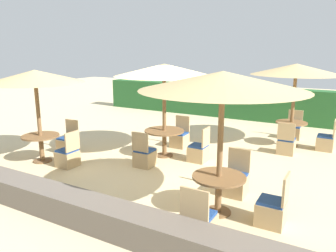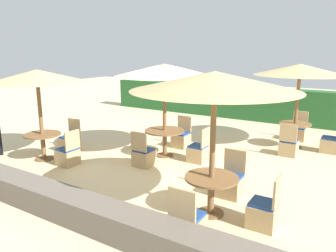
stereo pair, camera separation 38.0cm
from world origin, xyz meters
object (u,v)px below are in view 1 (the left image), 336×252
object	(u,v)px
patio_chair_back_right_south	(286,145)
patio_chair_front_left_east	(68,157)
parasol_front_left	(35,77)
patio_chair_front_left_north	(68,144)
patio_chair_back_right_east	(326,142)
parasol_front_right	(223,81)
patio_chair_center_south	(145,156)
round_table_back_right	(291,128)
patio_chair_center_north	(180,138)
round_table_front_right	(219,185)
round_table_center	(164,135)
patio_chair_front_right_south	(199,225)
round_table_front_left	(41,142)
patio_chair_front_right_north	(235,182)
patio_chair_front_right_east	(272,210)
parasol_back_right	(296,70)
patio_chair_center_east	(199,152)
patio_chair_back_right_north	(293,131)
parasol_center	(164,70)

from	to	relation	value
patio_chair_back_right_south	patio_chair_front_left_east	bearing A→B (deg)	-140.78
parasol_front_left	patio_chair_front_left_north	world-z (taller)	parasol_front_left
patio_chair_back_right_east	parasol_front_right	size ratio (longest dim) A/B	0.33
patio_chair_center_south	round_table_back_right	xyz separation A→B (m)	(2.90, 3.71, 0.30)
patio_chair_center_north	round_table_front_right	world-z (taller)	patio_chair_center_north
parasol_front_left	patio_chair_back_right_east	xyz separation A→B (m)	(6.47, 4.75, -1.97)
patio_chair_center_south	patio_chair_center_north	xyz separation A→B (m)	(-0.01, 1.96, 0.00)
round_table_center	round_table_front_right	xyz separation A→B (m)	(2.47, -2.34, -0.05)
patio_chair_front_right_south	patio_chair_back_right_east	bearing A→B (deg)	77.59
round_table_front_left	patio_chair_center_north	distance (m)	3.93
patio_chair_front_right_north	patio_chair_front_right_east	xyz separation A→B (m)	(0.91, -0.84, 0.00)
parasol_front_left	patio_chair_front_left_north	distance (m)	2.16
round_table_center	patio_chair_center_south	distance (m)	1.03
patio_chair_back_right_east	patio_chair_center_north	bearing A→B (deg)	114.64
parasol_back_right	round_table_back_right	distance (m)	1.76
patio_chair_center_north	patio_chair_center_east	distance (m)	1.40
patio_chair_front_left_east	patio_chair_back_right_north	xyz separation A→B (m)	(4.54, 5.59, 0.00)
round_table_front_right	patio_chair_front_right_north	size ratio (longest dim) A/B	1.03
patio_chair_back_right_east	patio_chair_front_right_north	bearing A→B (deg)	162.06
patio_chair_back_right_east	parasol_center	bearing A→B (deg)	125.57
round_table_back_right	patio_chair_front_right_east	size ratio (longest dim) A/B	0.99
round_table_back_right	patio_chair_back_right_north	size ratio (longest dim) A/B	0.99
round_table_front_left	patio_chair_back_right_north	size ratio (longest dim) A/B	1.03
patio_chair_front_left_east	parasol_back_right	size ratio (longest dim) A/B	0.35
patio_chair_back_right_south	patio_chair_front_right_east	size ratio (longest dim) A/B	1.00
parasol_front_left	round_table_center	xyz separation A→B (m)	(2.60, 1.98, -1.64)
patio_chair_center_south	patio_chair_back_right_north	world-z (taller)	same
parasol_front_right	parasol_back_right	bearing A→B (deg)	85.37
parasol_front_left	parasol_back_right	distance (m)	7.23
patio_chair_center_east	patio_chair_back_right_south	size ratio (longest dim) A/B	1.00
patio_chair_front_left_north	patio_chair_back_right_north	xyz separation A→B (m)	(5.41, 4.75, 0.00)
patio_chair_back_right_north	parasol_front_left	bearing A→B (deg)	46.09
patio_chair_front_left_north	patio_chair_back_right_east	world-z (taller)	same
patio_chair_front_right_south	patio_chair_front_right_east	xyz separation A→B (m)	(0.89, 1.03, 0.00)
parasol_center	patio_chair_back_right_north	bearing A→B (deg)	52.28
round_table_front_right	patio_chair_center_north	bearing A→B (deg)	126.96
patio_chair_center_east	patio_chair_back_right_north	distance (m)	4.04
patio_chair_center_east	patio_chair_front_right_north	world-z (taller)	same
patio_chair_center_east	patio_chair_back_right_south	bearing A→B (deg)	-46.77
parasol_front_right	patio_chair_front_left_north	bearing A→B (deg)	165.96
parasol_back_right	patio_chair_front_right_south	xyz separation A→B (m)	(-0.35, -6.05, -2.06)
parasol_back_right	patio_chair_back_right_north	distance (m)	2.26
patio_chair_center_north	parasol_back_right	world-z (taller)	parasol_back_right
round_table_back_right	patio_chair_back_right_east	distance (m)	1.03
patio_chair_front_right_south	patio_chair_center_east	bearing A→B (deg)	114.12
patio_chair_center_north	patio_chair_front_right_north	xyz separation A→B (m)	(2.53, -2.43, 0.00)
patio_chair_front_left_north	patio_chair_front_right_east	distance (m)	6.11
patio_chair_center_south	parasol_center	bearing A→B (deg)	88.99
round_table_center	patio_chair_back_right_south	size ratio (longest dim) A/B	1.17
patio_chair_front_right_north	parasol_front_left	bearing A→B (deg)	5.91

